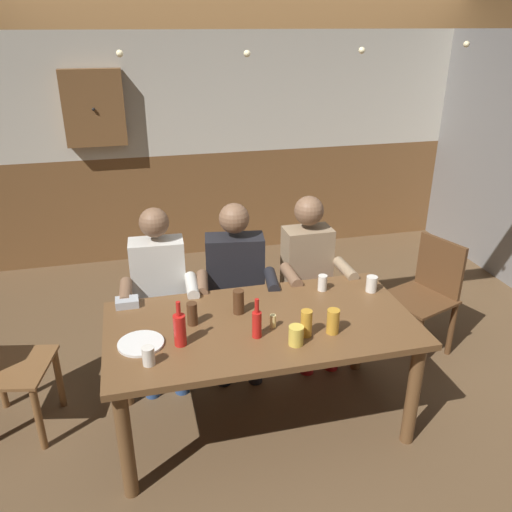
{
  "coord_description": "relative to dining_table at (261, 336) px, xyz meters",
  "views": [
    {
      "loc": [
        -0.66,
        -2.54,
        2.34
      ],
      "look_at": [
        0.0,
        0.12,
        1.1
      ],
      "focal_mm": 36.52,
      "sensor_mm": 36.0,
      "label": 1
    }
  ],
  "objects": [
    {
      "name": "condiment_caddy",
      "position": [
        -0.76,
        0.38,
        0.12
      ],
      "size": [
        0.14,
        0.1,
        0.05
      ],
      "primitive_type": "cube",
      "color": "#B2B7BC",
      "rests_on": "dining_table"
    },
    {
      "name": "bottle_0",
      "position": [
        -0.06,
        -0.14,
        0.19
      ],
      "size": [
        0.05,
        0.05,
        0.24
      ],
      "color": "red",
      "rests_on": "dining_table"
    },
    {
      "name": "string_lights",
      "position": [
        0.0,
        0.33,
        1.58
      ],
      "size": [
        3.95,
        0.04,
        0.11
      ],
      "color": "#F9EAB2"
    },
    {
      "name": "table_candle",
      "position": [
        0.05,
        -0.07,
        0.14
      ],
      "size": [
        0.04,
        0.04,
        0.08
      ],
      "primitive_type": "cylinder",
      "color": "#F9E08C",
      "rests_on": "dining_table"
    },
    {
      "name": "pint_glass_4",
      "position": [
        0.36,
        -0.2,
        0.17
      ],
      "size": [
        0.07,
        0.07,
        0.14
      ],
      "primitive_type": "cylinder",
      "color": "gold",
      "rests_on": "dining_table"
    },
    {
      "name": "back_wall_upper",
      "position": [
        0.0,
        2.82,
        1.14
      ],
      "size": [
        5.59,
        0.12,
        1.37
      ],
      "primitive_type": "cube",
      "color": "beige"
    },
    {
      "name": "pint_glass_0",
      "position": [
        -0.66,
        -0.26,
        0.15
      ],
      "size": [
        0.07,
        0.07,
        0.1
      ],
      "primitive_type": "cylinder",
      "color": "white",
      "rests_on": "dining_table"
    },
    {
      "name": "bottle_1",
      "position": [
        -0.48,
        -0.12,
        0.2
      ],
      "size": [
        0.07,
        0.07,
        0.27
      ],
      "color": "red",
      "rests_on": "dining_table"
    },
    {
      "name": "person_1",
      "position": [
        -0.01,
        0.69,
        0.03
      ],
      "size": [
        0.58,
        0.55,
        1.21
      ],
      "rotation": [
        0.0,
        0.0,
        2.99
      ],
      "color": "black",
      "rests_on": "ground_plane"
    },
    {
      "name": "ceiling_beam",
      "position": [
        0.0,
        0.38,
        1.75
      ],
      "size": [
        5.03,
        0.14,
        0.16
      ],
      "primitive_type": "cube",
      "color": "brown"
    },
    {
      "name": "wall_dart_cabinet",
      "position": [
        -0.93,
        2.69,
        0.97
      ],
      "size": [
        0.56,
        0.15,
        0.7
      ],
      "color": "brown"
    },
    {
      "name": "pint_glass_5",
      "position": [
        -0.39,
        0.08,
        0.17
      ],
      "size": [
        0.06,
        0.06,
        0.14
      ],
      "primitive_type": "cylinder",
      "color": "#4C2D19",
      "rests_on": "dining_table"
    },
    {
      "name": "pint_glass_2",
      "position": [
        -0.11,
        0.14,
        0.17
      ],
      "size": [
        0.07,
        0.07,
        0.15
      ],
      "primitive_type": "cylinder",
      "color": "#4C2D19",
      "rests_on": "dining_table"
    },
    {
      "name": "ground_plane",
      "position": [
        0.0,
        0.01,
        -0.64
      ],
      "size": [
        6.71,
        6.71,
        0.0
      ],
      "primitive_type": "plane",
      "color": "brown"
    },
    {
      "name": "pint_glass_6",
      "position": [
        0.79,
        0.2,
        0.15
      ],
      "size": [
        0.07,
        0.07,
        0.1
      ],
      "primitive_type": "cylinder",
      "color": "white",
      "rests_on": "dining_table"
    },
    {
      "name": "person_0",
      "position": [
        -0.54,
        0.68,
        0.03
      ],
      "size": [
        0.52,
        0.51,
        1.23
      ],
      "rotation": [
        0.0,
        0.0,
        3.09
      ],
      "color": "silver",
      "rests_on": "ground_plane"
    },
    {
      "name": "pint_glass_3",
      "position": [
        0.13,
        -0.26,
        0.15
      ],
      "size": [
        0.08,
        0.08,
        0.11
      ],
      "primitive_type": "cylinder",
      "color": "#E5C64C",
      "rests_on": "dining_table"
    },
    {
      "name": "pint_glass_1",
      "position": [
        0.49,
        0.29,
        0.15
      ],
      "size": [
        0.06,
        0.06,
        0.11
      ],
      "primitive_type": "cylinder",
      "color": "white",
      "rests_on": "dining_table"
    },
    {
      "name": "chair_empty_near_right",
      "position": [
        1.41,
        0.51,
        -0.16
      ],
      "size": [
        0.56,
        0.56,
        0.88
      ],
      "rotation": [
        0.0,
        0.0,
        -4.36
      ],
      "color": "brown",
      "rests_on": "ground_plane"
    },
    {
      "name": "back_wall_wainscot",
      "position": [
        0.0,
        2.82,
        -0.09
      ],
      "size": [
        5.59,
        0.12,
        1.1
      ],
      "primitive_type": "cube",
      "color": "brown",
      "rests_on": "ground_plane"
    },
    {
      "name": "person_2",
      "position": [
        0.54,
        0.68,
        0.03
      ],
      "size": [
        0.49,
        0.51,
        1.22
      ],
      "rotation": [
        0.0,
        0.0,
        3.15
      ],
      "color": "#997F60",
      "rests_on": "ground_plane"
    },
    {
      "name": "plate_0",
      "position": [
        -0.69,
        -0.07,
        0.1
      ],
      "size": [
        0.25,
        0.25,
        0.01
      ],
      "primitive_type": "cylinder",
      "color": "white",
      "rests_on": "dining_table"
    },
    {
      "name": "pint_glass_7",
      "position": [
        0.21,
        -0.2,
        0.18
      ],
      "size": [
        0.06,
        0.06,
        0.16
      ],
      "primitive_type": "cylinder",
      "color": "gold",
      "rests_on": "dining_table"
    },
    {
      "name": "dining_table",
      "position": [
        0.0,
        0.0,
        0.0
      ],
      "size": [
        1.8,
        0.92,
        0.73
      ],
      "color": "brown",
      "rests_on": "ground_plane"
    }
  ]
}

